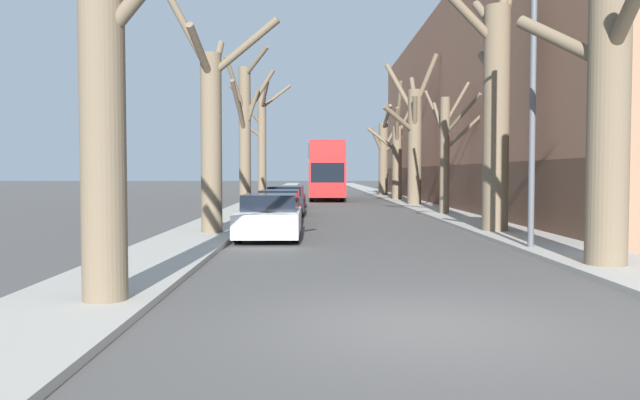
{
  "coord_description": "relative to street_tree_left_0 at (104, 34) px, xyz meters",
  "views": [
    {
      "loc": [
        -1.43,
        -8.16,
        2.03
      ],
      "look_at": [
        -0.93,
        33.81,
        0.2
      ],
      "focal_mm": 35.0,
      "sensor_mm": 36.0,
      "label": 1
    }
  ],
  "objects": [
    {
      "name": "street_tree_right_3",
      "position": [
        9.24,
        28.76,
        0.09
      ],
      "size": [
        3.51,
        3.1,
        9.15
      ],
      "color": "brown",
      "rests_on": "ground"
    },
    {
      "name": "sidewalk_left",
      "position": [
        -0.53,
        48.88,
        -4.01
      ],
      "size": [
        2.36,
        120.0,
        0.12
      ],
      "primitive_type": "cube",
      "color": "#A39E93",
      "rests_on": "ground"
    },
    {
      "name": "street_tree_right_5",
      "position": [
        9.29,
        44.71,
        -0.49
      ],
      "size": [
        4.04,
        3.5,
        7.67
      ],
      "color": "brown",
      "rests_on": "ground"
    },
    {
      "name": "lamp_post",
      "position": [
        8.59,
        6.67,
        0.04
      ],
      "size": [
        1.4,
        0.2,
        7.32
      ],
      "color": "#4C4F54",
      "rests_on": "ground"
    },
    {
      "name": "building_facade_right",
      "position": [
        15.69,
        30.01,
        2.05
      ],
      "size": [
        10.08,
        47.84,
        12.26
      ],
      "color": "#93664C",
      "rests_on": "ground"
    },
    {
      "name": "street_tree_right_4",
      "position": [
        9.2,
        36.23,
        -0.75
      ],
      "size": [
        3.17,
        2.66,
        8.52
      ],
      "color": "brown",
      "rests_on": "ground"
    },
    {
      "name": "parked_car_1",
      "position": [
        1.74,
        15.46,
        -3.43
      ],
      "size": [
        1.73,
        4.18,
        1.34
      ],
      "color": "maroon",
      "rests_on": "ground"
    },
    {
      "name": "parked_car_0",
      "position": [
        1.74,
        10.04,
        -3.42
      ],
      "size": [
        1.87,
        4.49,
        1.36
      ],
      "color": "silver",
      "rests_on": "ground"
    },
    {
      "name": "parked_car_2",
      "position": [
        1.74,
        20.78,
        -3.41
      ],
      "size": [
        1.83,
        4.39,
        1.38
      ],
      "color": "black",
      "rests_on": "ground"
    },
    {
      "name": "parked_car_3",
      "position": [
        1.74,
        27.58,
        -3.46
      ],
      "size": [
        1.77,
        4.4,
        1.27
      ],
      "color": "maroon",
      "rests_on": "ground"
    },
    {
      "name": "street_tree_left_0",
      "position": [
        0.0,
        0.0,
        0.0
      ],
      "size": [
        4.05,
        1.99,
        8.69
      ],
      "color": "brown",
      "rests_on": "ground"
    },
    {
      "name": "street_tree_left_3",
      "position": [
        -0.27,
        31.53,
        -0.03
      ],
      "size": [
        3.91,
        2.55,
        7.81
      ],
      "color": "brown",
      "rests_on": "ground"
    },
    {
      "name": "street_tree_right_0",
      "position": [
        9.17,
        3.54,
        -0.51
      ],
      "size": [
        2.52,
        4.31,
        6.93
      ],
      "color": "brown",
      "rests_on": "ground"
    },
    {
      "name": "double_decker_bus",
      "position": [
        4.07,
        37.73,
        -1.64
      ],
      "size": [
        2.55,
        10.1,
        4.28
      ],
      "color": "red",
      "rests_on": "ground"
    },
    {
      "name": "ground_plane",
      "position": [
        4.5,
        -1.12,
        -4.07
      ],
      "size": [
        300.0,
        300.0,
        0.0
      ],
      "primitive_type": "plane",
      "color": "#4C4947"
    },
    {
      "name": "street_tree_right_2",
      "position": [
        9.37,
        20.12,
        -0.84
      ],
      "size": [
        2.45,
        4.51,
        6.29
      ],
      "color": "brown",
      "rests_on": "ground"
    },
    {
      "name": "sidewalk_right",
      "position": [
        9.52,
        48.88,
        -4.01
      ],
      "size": [
        2.36,
        120.0,
        0.12
      ],
      "primitive_type": "cube",
      "color": "#A39E93",
      "rests_on": "ground"
    },
    {
      "name": "street_tree_left_1",
      "position": [
        -0.16,
        10.78,
        -0.62
      ],
      "size": [
        3.58,
        4.03,
        7.51
      ],
      "color": "brown",
      "rests_on": "ground"
    },
    {
      "name": "street_tree_left_2",
      "position": [
        -0.14,
        20.55,
        -0.14
      ],
      "size": [
        2.37,
        2.44,
        7.89
      ],
      "color": "brown",
      "rests_on": "ground"
    },
    {
      "name": "street_tree_right_1",
      "position": [
        9.08,
        11.36,
        0.26
      ],
      "size": [
        3.72,
        2.27,
        8.78
      ],
      "color": "brown",
      "rests_on": "ground"
    }
  ]
}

